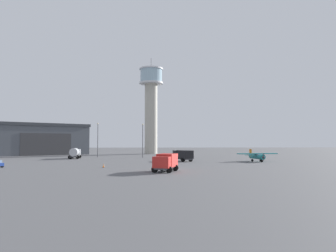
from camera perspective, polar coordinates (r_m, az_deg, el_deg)
name	(u,v)px	position (r m, az deg, el deg)	size (l,w,h in m)	color
ground_plane	(170,170)	(53.57, 0.37, -7.80)	(400.00, 400.00, 0.00)	#545456
control_tower	(151,101)	(124.39, -3.01, 4.42)	(9.10, 9.10, 36.96)	#B2AD9E
hangar	(38,139)	(126.86, -21.94, -2.19)	(37.78, 35.04, 11.03)	#4C5159
airplane_teal	(257,156)	(78.84, 15.41, -5.11)	(9.77, 7.64, 2.87)	teal
truck_box_red	(166,162)	(50.60, -0.39, -6.32)	(4.37, 6.05, 2.76)	#38383D
truck_fuel_tanker_silver	(75,153)	(92.61, -16.16, -4.56)	(3.51, 6.84, 2.91)	#38383D
truck_box_black	(183,155)	(77.19, 2.66, -5.12)	(4.61, 6.92, 2.61)	#38383D
light_post_west	(143,138)	(94.61, -4.49, -2.07)	(0.44, 0.44, 9.96)	#38383D
light_post_east	(98,137)	(100.10, -12.31, -1.92)	(0.44, 0.44, 10.39)	#38383D
traffic_cone_near_left	(103,166)	(59.89, -11.34, -6.87)	(0.36, 0.36, 0.72)	black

